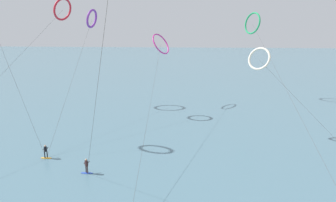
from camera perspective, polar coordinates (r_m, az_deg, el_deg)
sea_water at (r=116.87m, az=3.02°, el=5.99°), size 400.00×200.00×0.08m
surfer_cobalt at (r=36.03m, az=-14.42°, el=-11.40°), size 1.40×0.73×1.70m
surfer_amber at (r=41.26m, az=-21.12°, el=-8.62°), size 1.40×0.72×1.70m
kite_violet at (r=57.49m, az=-13.55°, el=14.17°), size 1.73×22.34×18.31m
kite_emerald at (r=70.71m, az=14.95°, el=13.33°), size 3.32×55.93×18.22m
kite_crimson at (r=66.39m, az=-18.45°, el=15.34°), size 3.26×45.98×20.66m
kite_ivory at (r=46.08m, az=16.09°, el=7.29°), size 11.82×13.54×12.72m
kite_magenta at (r=62.68m, az=-1.30°, el=10.19°), size 4.32×47.21×14.00m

